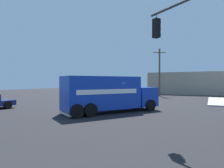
% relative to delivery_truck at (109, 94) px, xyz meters
% --- Properties ---
extents(ground_plane, '(100.00, 100.00, 0.00)m').
position_rel_delivery_truck_xyz_m(ground_plane, '(0.23, 1.07, -1.55)').
color(ground_plane, black).
extents(delivery_truck, '(6.65, 8.40, 2.99)m').
position_rel_delivery_truck_xyz_m(delivery_truck, '(0.00, 0.00, 0.00)').
color(delivery_truck, '#1438AD').
rests_on(delivery_truck, ground).
extents(traffic_light_primary, '(3.75, 2.68, 6.22)m').
position_rel_delivery_truck_xyz_m(traffic_light_primary, '(7.42, -6.43, 2.54)').
color(traffic_light_primary, '#38383D').
rests_on(traffic_light_primary, ground).
extents(utility_pole, '(1.96, 1.22, 8.43)m').
position_rel_delivery_truck_xyz_m(utility_pole, '(-0.54, 20.75, 2.80)').
color(utility_pole, brown).
rests_on(utility_pole, ground).
extents(building_backdrop, '(17.35, 6.00, 4.43)m').
position_rel_delivery_truck_xyz_m(building_backdrop, '(4.58, 28.43, 0.66)').
color(building_backdrop, gray).
rests_on(building_backdrop, ground).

